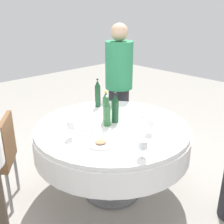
% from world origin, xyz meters
% --- Properties ---
extents(ground_plane, '(10.00, 10.00, 0.00)m').
position_xyz_m(ground_plane, '(0.00, 0.00, 0.00)').
color(ground_plane, gray).
extents(dining_table, '(1.46, 1.46, 0.74)m').
position_xyz_m(dining_table, '(0.00, 0.00, 0.59)').
color(dining_table, white).
rests_on(dining_table, ground_plane).
extents(bottle_dark_green_near, '(0.07, 0.07, 0.29)m').
position_xyz_m(bottle_dark_green_near, '(0.08, 0.04, 0.88)').
color(bottle_dark_green_near, '#194728').
rests_on(bottle_dark_green_near, dining_table).
extents(bottle_green_rear, '(0.07, 0.07, 0.29)m').
position_xyz_m(bottle_green_rear, '(-0.03, 0.03, 0.87)').
color(bottle_green_rear, '#2D6B38').
rests_on(bottle_green_rear, dining_table).
extents(bottle_green_west, '(0.06, 0.06, 0.30)m').
position_xyz_m(bottle_green_west, '(0.04, 0.13, 0.88)').
color(bottle_green_west, '#2D6B38').
rests_on(bottle_green_west, dining_table).
extents(bottle_dark_green_right, '(0.06, 0.06, 0.31)m').
position_xyz_m(bottle_dark_green_right, '(0.24, 0.48, 0.89)').
color(bottle_dark_green_right, '#194728').
rests_on(bottle_dark_green_right, dining_table).
extents(wine_glass_right, '(0.08, 0.08, 0.14)m').
position_xyz_m(wine_glass_right, '(-0.23, -0.56, 0.84)').
color(wine_glass_right, white).
rests_on(wine_glass_right, dining_table).
extents(wine_glass_front, '(0.07, 0.07, 0.15)m').
position_xyz_m(wine_glass_front, '(-0.42, 0.06, 0.85)').
color(wine_glass_front, white).
rests_on(wine_glass_front, dining_table).
extents(wine_glass_far, '(0.07, 0.07, 0.14)m').
position_xyz_m(wine_glass_far, '(0.12, -0.34, 0.84)').
color(wine_glass_far, white).
rests_on(wine_glass_far, dining_table).
extents(plate_inner, '(0.21, 0.21, 0.04)m').
position_xyz_m(plate_inner, '(-0.32, -0.21, 0.75)').
color(plate_inner, white).
rests_on(plate_inner, dining_table).
extents(plate_north, '(0.21, 0.21, 0.02)m').
position_xyz_m(plate_north, '(0.43, -0.01, 0.75)').
color(plate_north, white).
rests_on(plate_north, dining_table).
extents(plate_mid, '(0.24, 0.24, 0.02)m').
position_xyz_m(plate_mid, '(-0.17, 0.17, 0.75)').
color(plate_mid, white).
rests_on(plate_mid, dining_table).
extents(spoon_rear, '(0.06, 0.18, 0.00)m').
position_xyz_m(spoon_rear, '(-0.02, 0.43, 0.74)').
color(spoon_rear, silver).
rests_on(spoon_rear, dining_table).
extents(person_west, '(0.34, 0.34, 1.60)m').
position_xyz_m(person_west, '(0.76, 0.67, 0.84)').
color(person_west, '#26262B').
rests_on(person_west, ground_plane).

